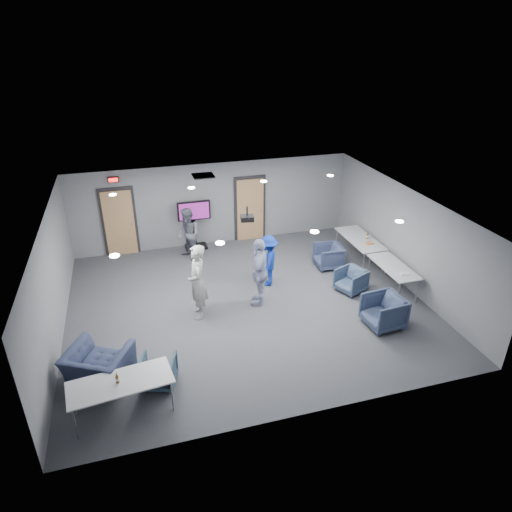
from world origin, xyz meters
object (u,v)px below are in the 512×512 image
object	(u,v)px
table_right_b	(393,268)
tv_stand	(195,222)
person_a	(197,282)
bottle_right	(367,236)
person_c	(259,272)
projector	(247,218)
chair_front_a	(158,371)
chair_front_b	(99,366)
chair_right_c	(384,311)
chair_right_b	(351,280)
chair_right_a	(329,256)
person_d	(268,261)
bottle_front	(117,379)
person_b	(188,235)
table_right_a	(360,239)
table_front_left	(120,384)

from	to	relation	value
table_right_b	tv_stand	world-z (taller)	tv_stand
person_a	bottle_right	size ratio (longest dim) A/B	8.20
person_c	projector	distance (m)	1.52
chair_front_a	chair_front_b	size ratio (longest dim) A/B	0.58
chair_right_c	tv_stand	distance (m)	6.68
chair_right_b	table_right_b	bearing A→B (deg)	54.06
chair_right_a	chair_front_a	xyz separation A→B (m)	(-5.38, -3.71, -0.04)
person_d	bottle_front	bearing A→B (deg)	-17.80
person_a	tv_stand	world-z (taller)	person_a
chair_front_a	table_right_b	size ratio (longest dim) A/B	0.41
person_a	table_right_b	world-z (taller)	person_a
chair_front_a	bottle_front	distance (m)	1.08
person_a	person_b	xyz separation A→B (m)	(0.25, 3.19, -0.14)
chair_right_a	table_right_a	distance (m)	1.16
person_b	table_front_left	bearing A→B (deg)	-43.86
person_b	chair_right_b	world-z (taller)	person_b
table_right_a	tv_stand	bearing A→B (deg)	64.27
person_d	table_front_left	xyz separation A→B (m)	(-4.02, -3.82, -0.05)
bottle_right	chair_front_b	bearing A→B (deg)	-156.50
person_b	chair_front_a	world-z (taller)	person_b
bottle_right	person_d	bearing A→B (deg)	-170.43
person_d	chair_front_a	size ratio (longest dim) A/B	2.12
person_a	chair_front_b	bearing A→B (deg)	-47.99
person_d	tv_stand	world-z (taller)	tv_stand
chair_front_a	person_d	bearing A→B (deg)	-118.63
person_c	bottle_front	distance (m)	4.64
table_right_a	bottle_right	size ratio (longest dim) A/B	8.34
person_d	bottle_front	distance (m)	5.59
chair_right_c	table_front_left	distance (m)	6.19
person_b	person_a	bearing A→B (deg)	-28.60
person_c	projector	world-z (taller)	projector
person_b	chair_right_b	size ratio (longest dim) A/B	2.32
chair_right_c	projector	world-z (taller)	projector
chair_front_a	bottle_front	size ratio (longest dim) A/B	3.06
chair_right_a	table_right_a	size ratio (longest dim) A/B	0.40
table_right_b	tv_stand	bearing A→B (deg)	48.45
bottle_front	person_d	bearing A→B (deg)	43.36
person_a	table_right_a	size ratio (longest dim) A/B	0.98
person_a	chair_front_a	size ratio (longest dim) A/B	2.78
person_c	tv_stand	size ratio (longest dim) A/B	1.14
chair_right_a	chair_front_b	xyz separation A→B (m)	(-6.51, -3.31, 0.03)
person_c	table_right_a	bearing A→B (deg)	134.20
table_front_left	bottle_front	bearing A→B (deg)	-171.06
person_b	chair_right_c	world-z (taller)	person_b
chair_right_a	table_right_b	world-z (taller)	table_right_b
person_b	table_right_b	size ratio (longest dim) A/B	0.97
chair_front_a	projector	world-z (taller)	projector
projector	person_c	bearing A→B (deg)	3.60
bottle_front	tv_stand	size ratio (longest dim) A/B	0.14
chair_front_a	projector	bearing A→B (deg)	-119.16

